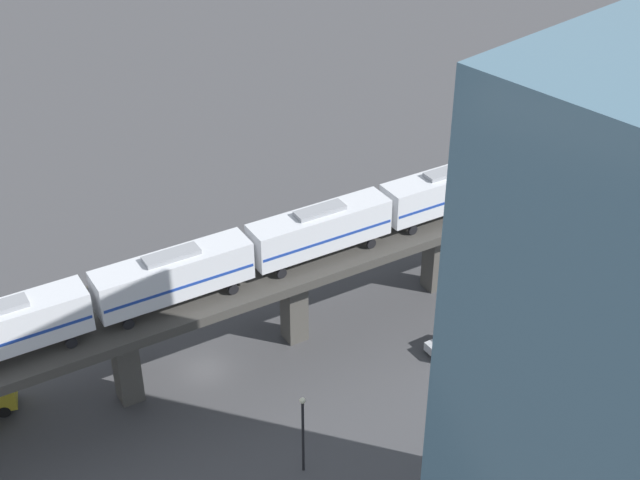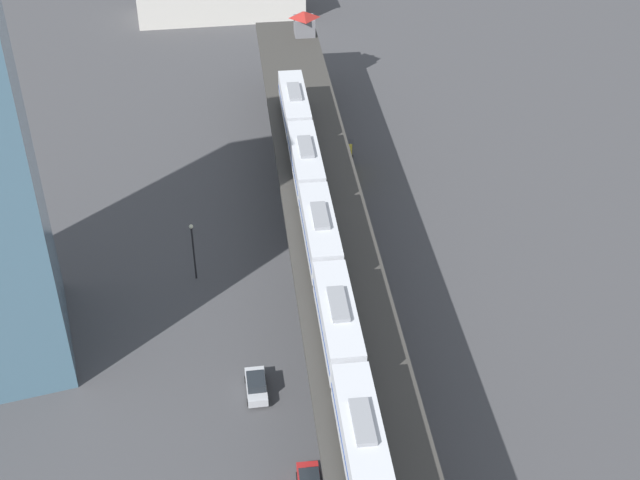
{
  "view_description": "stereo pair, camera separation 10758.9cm",
  "coord_description": "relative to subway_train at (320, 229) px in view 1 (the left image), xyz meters",
  "views": [
    {
      "loc": [
        -48.32,
        30.73,
        48.87
      ],
      "look_at": [
        -3.39,
        -9.76,
        10.25
      ],
      "focal_mm": 50.0,
      "sensor_mm": 36.0,
      "label": 1
    },
    {
      "loc": [
        -24.18,
        -73.6,
        59.22
      ],
      "look_at": [
        -3.39,
        -9.76,
        10.25
      ],
      "focal_mm": 50.0,
      "sensor_mm": 36.0,
      "label": 2
    }
  ],
  "objects": [
    {
      "name": "subway_train",
      "position": [
        0.0,
        0.0,
        0.0
      ],
      "size": [
        15.02,
        61.73,
        4.45
      ],
      "color": "silver",
      "rests_on": "elevated_viaduct"
    },
    {
      "name": "street_lamp",
      "position": [
        -10.32,
        10.92,
        -7.18
      ],
      "size": [
        0.44,
        0.44,
        6.94
      ],
      "color": "black",
      "rests_on": "ground"
    },
    {
      "name": "street_car_silver",
      "position": [
        -8.5,
        -7.39,
        -10.35
      ],
      "size": [
        2.53,
        4.64,
        1.89
      ],
      "color": "#B7BABF",
      "rests_on": "ground"
    },
    {
      "name": "street_car_red",
      "position": [
        -7.23,
        -19.51,
        -10.35
      ],
      "size": [
        2.67,
        4.68,
        1.89
      ],
      "color": "#AD1E1E",
      "rests_on": "ground"
    },
    {
      "name": "ground_plane",
      "position": [
        3.39,
        9.76,
        -11.29
      ],
      "size": [
        400.0,
        400.0,
        0.0
      ],
      "primitive_type": "plane",
      "color": "#424244"
    },
    {
      "name": "elevated_viaduct",
      "position": [
        3.35,
        9.56,
        -3.81
      ],
      "size": [
        26.34,
        91.85,
        8.75
      ],
      "color": "#393733",
      "rests_on": "ground"
    }
  ]
}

